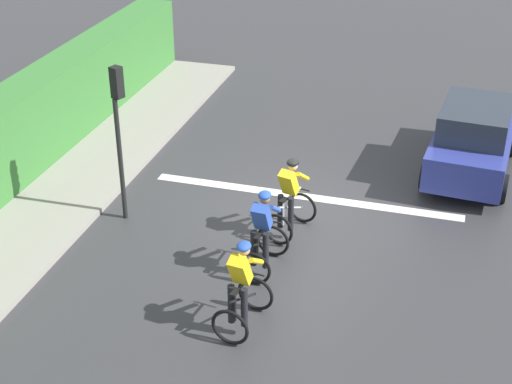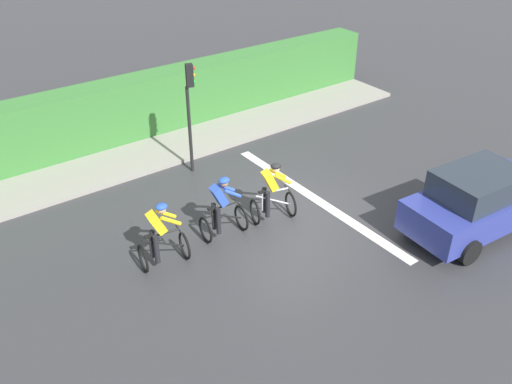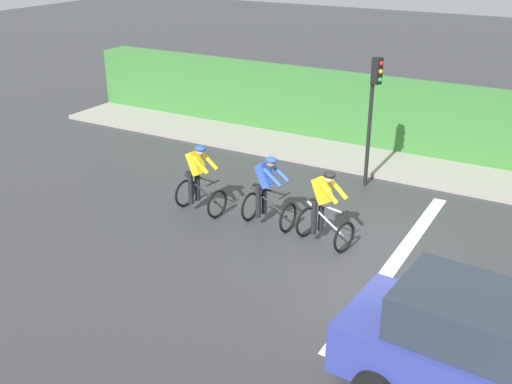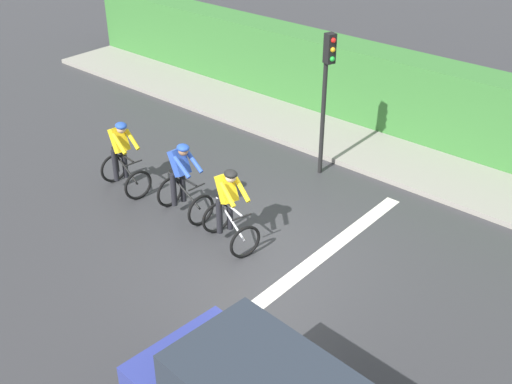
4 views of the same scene
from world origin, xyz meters
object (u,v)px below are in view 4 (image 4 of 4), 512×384
(cyclist_second, at_px, (183,181))
(cyclist_mid, at_px, (229,208))
(traffic_light_near_crossing, at_px, (326,84))
(cyclist_lead, at_px, (123,158))

(cyclist_second, height_order, cyclist_mid, same)
(cyclist_mid, bearing_deg, traffic_light_near_crossing, 4.86)
(cyclist_second, bearing_deg, cyclist_mid, -96.26)
(cyclist_mid, relative_size, traffic_light_near_crossing, 0.50)
(traffic_light_near_crossing, bearing_deg, cyclist_mid, -175.14)
(traffic_light_near_crossing, bearing_deg, cyclist_second, 161.02)
(cyclist_lead, bearing_deg, cyclist_second, -85.64)
(cyclist_second, bearing_deg, cyclist_lead, 94.36)
(cyclist_mid, xyz_separation_m, traffic_light_near_crossing, (3.48, 0.30, 1.43))
(cyclist_lead, height_order, cyclist_second, same)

